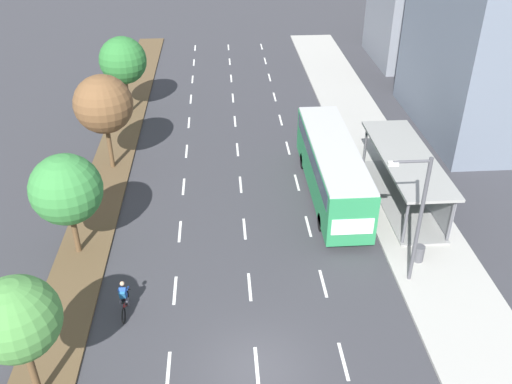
{
  "coord_description": "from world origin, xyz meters",
  "views": [
    {
      "loc": [
        -1.07,
        -14.77,
        17.39
      ],
      "look_at": [
        0.75,
        11.44,
        1.2
      ],
      "focal_mm": 38.61,
      "sensor_mm": 36.0,
      "label": 1
    }
  ],
  "objects_px": {
    "bus_shelter": "(409,173)",
    "bus": "(332,165)",
    "median_tree_nearest": "(17,319)",
    "median_tree_fourth": "(123,61)",
    "median_tree_second": "(66,190)",
    "cyclist": "(124,299)",
    "trash_bin": "(419,253)",
    "median_tree_third": "(103,104)",
    "streetlight": "(417,213)"
  },
  "relations": [
    {
      "from": "median_tree_nearest",
      "to": "median_tree_second",
      "type": "height_order",
      "value": "median_tree_nearest"
    },
    {
      "from": "cyclist",
      "to": "median_tree_second",
      "type": "xyz_separation_m",
      "value": [
        -2.97,
        4.57,
        2.97
      ]
    },
    {
      "from": "bus",
      "to": "median_tree_third",
      "type": "bearing_deg",
      "value": 162.35
    },
    {
      "from": "bus",
      "to": "median_tree_nearest",
      "type": "bearing_deg",
      "value": -135.0
    },
    {
      "from": "bus",
      "to": "median_tree_third",
      "type": "height_order",
      "value": "median_tree_third"
    },
    {
      "from": "median_tree_third",
      "to": "bus_shelter",
      "type": "bearing_deg",
      "value": -16.36
    },
    {
      "from": "cyclist",
      "to": "median_tree_second",
      "type": "relative_size",
      "value": 0.34
    },
    {
      "from": "median_tree_nearest",
      "to": "median_tree_third",
      "type": "distance_m",
      "value": 17.72
    },
    {
      "from": "bus",
      "to": "median_tree_nearest",
      "type": "relative_size",
      "value": 2.08
    },
    {
      "from": "cyclist",
      "to": "median_tree_third",
      "type": "distance_m",
      "value": 14.15
    },
    {
      "from": "median_tree_third",
      "to": "streetlight",
      "type": "height_order",
      "value": "streetlight"
    },
    {
      "from": "median_tree_nearest",
      "to": "streetlight",
      "type": "relative_size",
      "value": 0.83
    },
    {
      "from": "median_tree_third",
      "to": "median_tree_fourth",
      "type": "relative_size",
      "value": 1.04
    },
    {
      "from": "median_tree_nearest",
      "to": "trash_bin",
      "type": "distance_m",
      "value": 18.32
    },
    {
      "from": "bus",
      "to": "streetlight",
      "type": "relative_size",
      "value": 1.74
    },
    {
      "from": "bus",
      "to": "cyclist",
      "type": "distance_m",
      "value": 14.24
    },
    {
      "from": "bus_shelter",
      "to": "median_tree_fourth",
      "type": "bearing_deg",
      "value": 141.6
    },
    {
      "from": "bus_shelter",
      "to": "cyclist",
      "type": "xyz_separation_m",
      "value": [
        -15.1,
        -8.24,
        -1.08
      ]
    },
    {
      "from": "cyclist",
      "to": "median_tree_third",
      "type": "bearing_deg",
      "value": 100.89
    },
    {
      "from": "median_tree_second",
      "to": "bus_shelter",
      "type": "bearing_deg",
      "value": 11.46
    },
    {
      "from": "median_tree_fourth",
      "to": "bus_shelter",
      "type": "bearing_deg",
      "value": -38.4
    },
    {
      "from": "median_tree_nearest",
      "to": "median_tree_third",
      "type": "relative_size",
      "value": 0.89
    },
    {
      "from": "median_tree_second",
      "to": "trash_bin",
      "type": "relative_size",
      "value": 6.34
    },
    {
      "from": "median_tree_second",
      "to": "median_tree_third",
      "type": "height_order",
      "value": "median_tree_third"
    },
    {
      "from": "median_tree_nearest",
      "to": "median_tree_fourth",
      "type": "height_order",
      "value": "median_tree_fourth"
    },
    {
      "from": "bus",
      "to": "median_tree_third",
      "type": "relative_size",
      "value": 1.85
    },
    {
      "from": "median_tree_second",
      "to": "trash_bin",
      "type": "bearing_deg",
      "value": -6.73
    },
    {
      "from": "cyclist",
      "to": "trash_bin",
      "type": "height_order",
      "value": "cyclist"
    },
    {
      "from": "median_tree_third",
      "to": "bus",
      "type": "bearing_deg",
      "value": -17.65
    },
    {
      "from": "cyclist",
      "to": "median_tree_nearest",
      "type": "distance_m",
      "value": 5.96
    },
    {
      "from": "median_tree_nearest",
      "to": "bus",
      "type": "bearing_deg",
      "value": 45.0
    },
    {
      "from": "bus",
      "to": "cyclist",
      "type": "xyz_separation_m",
      "value": [
        -10.82,
        -9.16,
        -1.28
      ]
    },
    {
      "from": "median_tree_second",
      "to": "median_tree_fourth",
      "type": "xyz_separation_m",
      "value": [
        0.34,
        17.71,
        0.48
      ]
    },
    {
      "from": "trash_bin",
      "to": "bus_shelter",
      "type": "bearing_deg",
      "value": 79.24
    },
    {
      "from": "cyclist",
      "to": "median_tree_fourth",
      "type": "relative_size",
      "value": 0.31
    },
    {
      "from": "bus",
      "to": "median_tree_second",
      "type": "height_order",
      "value": "median_tree_second"
    },
    {
      "from": "cyclist",
      "to": "median_tree_third",
      "type": "xyz_separation_m",
      "value": [
        -2.58,
        13.43,
        3.63
      ]
    },
    {
      "from": "median_tree_nearest",
      "to": "streetlight",
      "type": "bearing_deg",
      "value": 19.53
    },
    {
      "from": "bus",
      "to": "median_tree_second",
      "type": "bearing_deg",
      "value": -161.6
    },
    {
      "from": "cyclist",
      "to": "median_tree_nearest",
      "type": "bearing_deg",
      "value": -121.46
    },
    {
      "from": "bus",
      "to": "median_tree_fourth",
      "type": "bearing_deg",
      "value": 135.71
    },
    {
      "from": "bus",
      "to": "cyclist",
      "type": "bearing_deg",
      "value": -139.75
    },
    {
      "from": "cyclist",
      "to": "median_tree_fourth",
      "type": "height_order",
      "value": "median_tree_fourth"
    },
    {
      "from": "bus_shelter",
      "to": "cyclist",
      "type": "relative_size",
      "value": 5.2
    },
    {
      "from": "median_tree_nearest",
      "to": "streetlight",
      "type": "height_order",
      "value": "streetlight"
    },
    {
      "from": "bus_shelter",
      "to": "cyclist",
      "type": "height_order",
      "value": "bus_shelter"
    },
    {
      "from": "median_tree_second",
      "to": "median_tree_fourth",
      "type": "height_order",
      "value": "median_tree_fourth"
    },
    {
      "from": "bus_shelter",
      "to": "cyclist",
      "type": "bearing_deg",
      "value": -151.39
    },
    {
      "from": "median_tree_second",
      "to": "median_tree_fourth",
      "type": "bearing_deg",
      "value": 88.89
    },
    {
      "from": "bus_shelter",
      "to": "bus",
      "type": "xyz_separation_m",
      "value": [
        -4.28,
        0.93,
        0.2
      ]
    }
  ]
}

